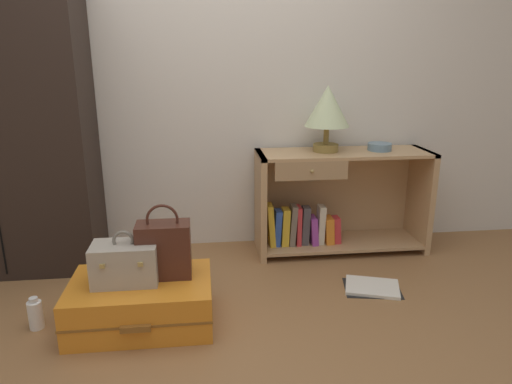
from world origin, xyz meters
The scene contains 11 objects.
ground_plane centered at (0.00, 0.00, 0.00)m, with size 9.00×9.00×0.00m, color olive.
back_wall centered at (0.00, 1.50, 1.30)m, with size 6.40×0.10×2.60m, color silver.
wardrobe centered at (-1.26, 1.20, 0.93)m, with size 1.05×0.47×1.86m.
bookshelf centered at (0.84, 1.25, 0.34)m, with size 1.18×0.40×0.71m.
table_lamp centered at (0.77, 1.25, 0.99)m, with size 0.30×0.30×0.44m.
bowl centered at (1.15, 1.24, 0.73)m, with size 0.16×0.16×0.05m, color slate.
suitcase_large centered at (-0.39, 0.41, 0.12)m, with size 0.72×0.49×0.24m.
train_case centered at (-0.45, 0.41, 0.34)m, with size 0.32×0.20×0.28m.
handbag centered at (-0.26, 0.46, 0.39)m, with size 0.27×0.15×0.39m.
bottle centered at (-0.92, 0.43, 0.08)m, with size 0.07×0.07×0.17m.
open_book_on_floor centered at (0.92, 0.63, 0.01)m, with size 0.37×0.32×0.02m.
Camera 1 is at (-0.05, -1.75, 1.33)m, focal length 32.57 mm.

